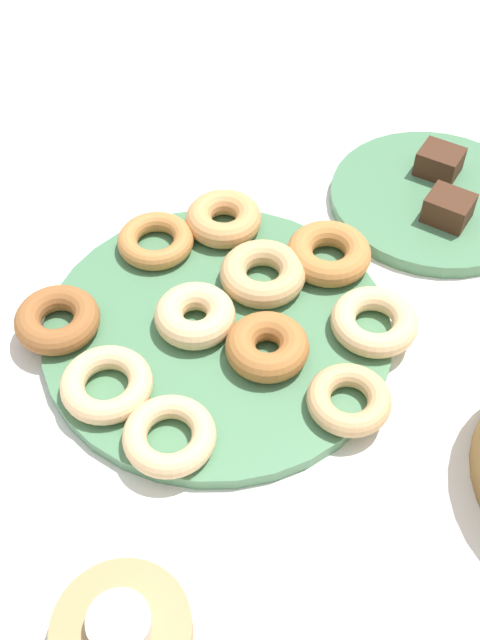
% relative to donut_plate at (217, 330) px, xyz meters
% --- Properties ---
extents(ground_plane, '(2.40, 2.40, 0.00)m').
position_rel_donut_plate_xyz_m(ground_plane, '(0.00, 0.00, -0.01)').
color(ground_plane, white).
extents(donut_plate, '(0.36, 0.36, 0.01)m').
position_rel_donut_plate_xyz_m(donut_plate, '(0.00, 0.00, 0.00)').
color(donut_plate, '#4C7F56').
rests_on(donut_plate, ground_plane).
extents(donut_0, '(0.12, 0.12, 0.03)m').
position_rel_donut_plate_xyz_m(donut_0, '(0.10, -0.12, 0.02)').
color(donut_0, '#995B2D').
rests_on(donut_0, donut_plate).
extents(donut_1, '(0.12, 0.12, 0.03)m').
position_rel_donut_plate_xyz_m(donut_1, '(0.01, -0.02, 0.02)').
color(donut_1, '#EABC84').
rests_on(donut_1, donut_plate).
extents(donut_2, '(0.09, 0.09, 0.02)m').
position_rel_donut_plate_xyz_m(donut_2, '(-0.04, -0.12, 0.02)').
color(donut_2, '#BC7A3D').
rests_on(donut_2, donut_plate).
extents(donut_3, '(0.12, 0.12, 0.02)m').
position_rel_donut_plate_xyz_m(donut_3, '(0.13, -0.03, 0.02)').
color(donut_3, '#EABC84').
rests_on(donut_3, donut_plate).
extents(donut_4, '(0.11, 0.11, 0.03)m').
position_rel_donut_plate_xyz_m(donut_4, '(-0.00, 0.06, 0.02)').
color(donut_4, '#AD6B33').
rests_on(donut_4, donut_plate).
extents(donut_5, '(0.10, 0.10, 0.03)m').
position_rel_donut_plate_xyz_m(donut_5, '(-0.14, 0.04, 0.02)').
color(donut_5, '#BC7A3D').
rests_on(donut_5, donut_plate).
extents(donut_6, '(0.11, 0.11, 0.03)m').
position_rel_donut_plate_xyz_m(donut_6, '(-0.08, -0.00, 0.02)').
color(donut_6, tan).
rests_on(donut_6, donut_plate).
extents(donut_7, '(0.12, 0.12, 0.02)m').
position_rel_donut_plate_xyz_m(donut_7, '(0.13, 0.06, 0.02)').
color(donut_7, '#EABC84').
rests_on(donut_7, donut_plate).
extents(donut_8, '(0.09, 0.09, 0.03)m').
position_rel_donut_plate_xyz_m(donut_8, '(-0.12, -0.09, 0.02)').
color(donut_8, tan).
rests_on(donut_8, donut_plate).
extents(donut_9, '(0.11, 0.11, 0.02)m').
position_rel_donut_plate_xyz_m(donut_9, '(-0.00, 0.16, 0.02)').
color(donut_9, tan).
rests_on(donut_9, donut_plate).
extents(donut_10, '(0.12, 0.12, 0.03)m').
position_rel_donut_plate_xyz_m(donut_10, '(-0.09, 0.13, 0.02)').
color(donut_10, '#EABC84').
rests_on(donut_10, donut_plate).
extents(cake_plate, '(0.25, 0.25, 0.02)m').
position_rel_donut_plate_xyz_m(cake_plate, '(-0.32, 0.07, 0.00)').
color(cake_plate, '#4C7F56').
rests_on(cake_plate, ground_plane).
extents(brownie_near, '(0.05, 0.05, 0.03)m').
position_rel_donut_plate_xyz_m(brownie_near, '(-0.36, 0.05, 0.03)').
color(brownie_near, '#472819').
rests_on(brownie_near, cake_plate).
extents(brownie_far, '(0.05, 0.05, 0.03)m').
position_rel_donut_plate_xyz_m(brownie_far, '(-0.29, 0.10, 0.03)').
color(brownie_far, '#472819').
rests_on(brownie_far, cake_plate).
extents(candle_holder, '(0.11, 0.11, 0.03)m').
position_rel_donut_plate_xyz_m(candle_holder, '(0.28, 0.14, 0.01)').
color(candle_holder, tan).
rests_on(candle_holder, ground_plane).
extents(tealight, '(0.05, 0.05, 0.01)m').
position_rel_donut_plate_xyz_m(tealight, '(0.28, 0.14, 0.03)').
color(tealight, silver).
rests_on(tealight, candle_holder).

